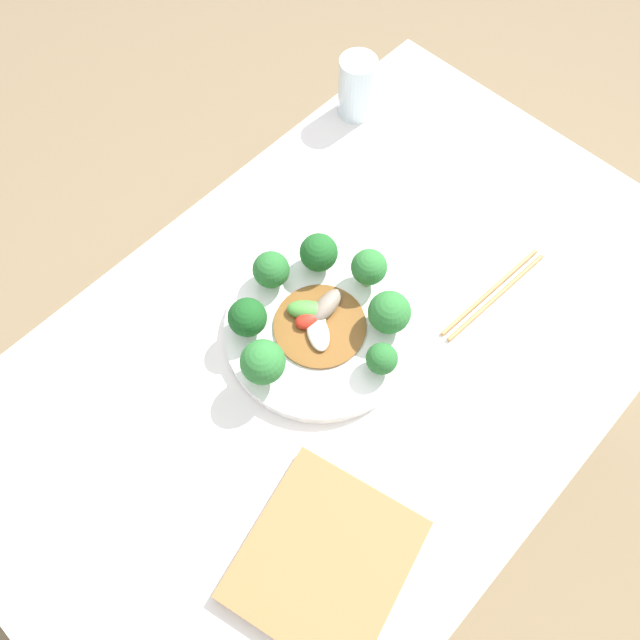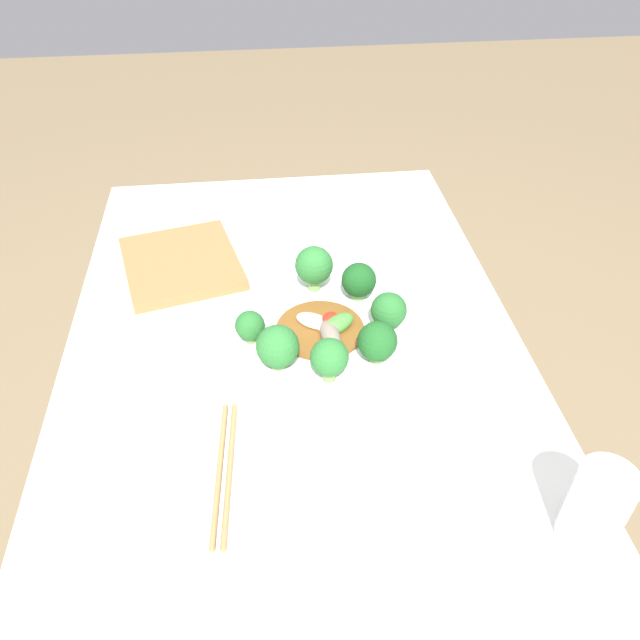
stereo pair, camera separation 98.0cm
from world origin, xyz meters
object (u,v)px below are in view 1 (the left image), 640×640
(broccoli_north, at_px, (384,357))
(chopsticks, at_px, (494,294))
(broccoli_northwest, at_px, (389,313))
(broccoli_east, at_px, (263,362))
(broccoli_west, at_px, (369,268))
(plate, at_px, (320,330))
(stirfry_center, at_px, (317,319))
(cutting_board, at_px, (325,560))
(broccoli_southeast, at_px, (247,318))
(drinking_glass, at_px, (357,87))
(broccoli_south, at_px, (271,270))
(broccoli_southwest, at_px, (319,253))

(broccoli_north, distance_m, chopsticks, 0.21)
(broccoli_northwest, bearing_deg, broccoli_east, -21.73)
(broccoli_west, bearing_deg, plate, 0.51)
(broccoli_east, relative_size, broccoli_west, 1.15)
(plate, distance_m, chopsticks, 0.26)
(stirfry_center, height_order, cutting_board, stirfry_center)
(plate, xyz_separation_m, broccoli_northwest, (-0.07, 0.06, 0.05))
(plate, bearing_deg, broccoli_north, 98.95)
(broccoli_southeast, xyz_separation_m, chopsticks, (-0.29, 0.21, -0.05))
(plate, distance_m, broccoli_west, 0.11)
(stirfry_center, xyz_separation_m, drinking_glass, (-0.34, -0.24, 0.02))
(broccoli_west, height_order, stirfry_center, broccoli_west)
(broccoli_southeast, xyz_separation_m, drinking_glass, (-0.41, -0.18, -0.00))
(broccoli_west, bearing_deg, broccoli_northwest, 63.77)
(broccoli_southeast, bearing_deg, broccoli_north, 116.94)
(stirfry_center, bearing_deg, broccoli_east, 2.80)
(broccoli_north, relative_size, stirfry_center, 0.39)
(broccoli_north, bearing_deg, cutting_board, 26.17)
(chopsticks, bearing_deg, broccoli_southeast, -35.74)
(stirfry_center, bearing_deg, chopsticks, 145.62)
(broccoli_northwest, xyz_separation_m, cutting_board, (0.28, 0.15, -0.05))
(broccoli_north, bearing_deg, broccoli_west, -129.42)
(broccoli_south, xyz_separation_m, stirfry_center, (0.00, 0.09, -0.02))
(chopsticks, bearing_deg, plate, -32.60)
(broccoli_east, bearing_deg, broccoli_south, -138.08)
(broccoli_west, xyz_separation_m, drinking_glass, (-0.25, -0.25, -0.01))
(chopsticks, bearing_deg, broccoli_south, -48.10)
(plate, xyz_separation_m, stirfry_center, (-0.00, -0.01, 0.02))
(broccoli_north, bearing_deg, stirfry_center, -83.19)
(broccoli_southeast, bearing_deg, broccoli_east, 63.22)
(broccoli_southeast, relative_size, broccoli_west, 0.95)
(plate, xyz_separation_m, cutting_board, (0.21, 0.21, -0.00))
(broccoli_west, xyz_separation_m, stirfry_center, (0.10, -0.01, -0.03))
(broccoli_north, xyz_separation_m, chopsticks, (-0.20, 0.04, -0.05))
(plate, xyz_separation_m, broccoli_west, (-0.10, -0.00, 0.05))
(broccoli_north, distance_m, broccoli_east, 0.16)
(broccoli_northwest, relative_size, stirfry_center, 0.51)
(broccoli_north, distance_m, cutting_board, 0.26)
(broccoli_northwest, bearing_deg, broccoli_south, -69.27)
(broccoli_southeast, bearing_deg, broccoli_south, -157.22)
(plate, height_order, chopsticks, plate)
(broccoli_north, height_order, chopsticks, broccoli_north)
(broccoli_north, bearing_deg, broccoli_southeast, -63.06)
(broccoli_northwest, relative_size, broccoli_south, 1.11)
(plate, distance_m, broccoli_southwest, 0.11)
(broccoli_southwest, bearing_deg, broccoli_east, 21.26)
(broccoli_north, bearing_deg, drinking_glass, -133.56)
(broccoli_north, relative_size, broccoli_east, 0.68)
(broccoli_east, xyz_separation_m, stirfry_center, (-0.10, -0.01, -0.04))
(broccoli_south, distance_m, stirfry_center, 0.09)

